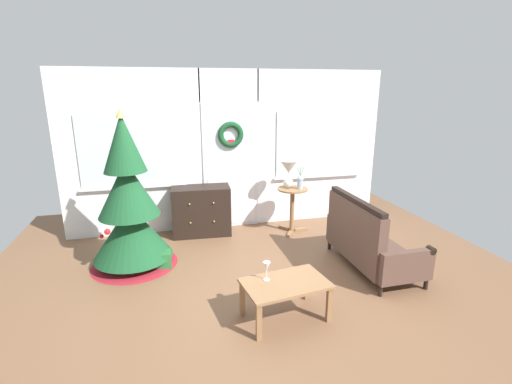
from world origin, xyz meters
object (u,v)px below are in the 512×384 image
(side_table, at_px, (292,201))
(wine_glass, at_px, (267,267))
(dresser_cabinet, at_px, (201,211))
(coffee_table, at_px, (285,287))
(settee_sofa, at_px, (367,241))
(gift_box, at_px, (163,260))
(flower_vase, at_px, (300,182))
(table_lamp, at_px, (289,170))
(christmas_tree, at_px, (130,210))

(side_table, bearing_deg, wine_glass, -115.75)
(dresser_cabinet, height_order, coffee_table, dresser_cabinet)
(settee_sofa, bearing_deg, wine_glass, -155.83)
(dresser_cabinet, height_order, gift_box, dresser_cabinet)
(dresser_cabinet, height_order, flower_vase, flower_vase)
(side_table, xyz_separation_m, wine_glass, (-1.02, -2.11, 0.03))
(table_lamp, height_order, flower_vase, table_lamp)
(wine_glass, bearing_deg, christmas_tree, 132.44)
(wine_glass, relative_size, gift_box, 0.93)
(christmas_tree, distance_m, side_table, 2.49)
(side_table, height_order, table_lamp, table_lamp)
(side_table, xyz_separation_m, coffee_table, (-0.85, -2.21, -0.17))
(side_table, relative_size, gift_box, 3.47)
(side_table, height_order, flower_vase, flower_vase)
(flower_vase, bearing_deg, christmas_tree, -168.10)
(table_lamp, xyz_separation_m, coffee_table, (-0.79, -2.25, -0.67))
(settee_sofa, relative_size, gift_box, 6.80)
(dresser_cabinet, distance_m, gift_box, 1.23)
(settee_sofa, height_order, table_lamp, table_lamp)
(christmas_tree, height_order, table_lamp, christmas_tree)
(side_table, bearing_deg, dresser_cabinet, 169.92)
(dresser_cabinet, relative_size, settee_sofa, 0.64)
(table_lamp, bearing_deg, wine_glass, -114.01)
(coffee_table, height_order, wine_glass, wine_glass)
(table_lamp, bearing_deg, flower_vase, -32.01)
(table_lamp, distance_m, flower_vase, 0.25)
(dresser_cabinet, distance_m, settee_sofa, 2.56)
(dresser_cabinet, xyz_separation_m, side_table, (1.42, -0.25, 0.13))
(dresser_cabinet, bearing_deg, gift_box, -121.06)
(dresser_cabinet, relative_size, gift_box, 4.38)
(side_table, relative_size, flower_vase, 2.09)
(flower_vase, distance_m, coffee_table, 2.40)
(christmas_tree, distance_m, flower_vase, 2.57)
(christmas_tree, relative_size, wine_glass, 10.45)
(wine_glass, distance_m, gift_box, 1.74)
(settee_sofa, bearing_deg, table_lamp, 111.18)
(table_lamp, height_order, coffee_table, table_lamp)
(table_lamp, bearing_deg, christmas_tree, -165.02)
(table_lamp, xyz_separation_m, wine_glass, (-0.96, -2.15, -0.47))
(gift_box, bearing_deg, dresser_cabinet, 58.94)
(side_table, bearing_deg, flower_vase, -30.96)
(christmas_tree, distance_m, dresser_cabinet, 1.35)
(christmas_tree, bearing_deg, flower_vase, 11.90)
(christmas_tree, bearing_deg, gift_box, -25.74)
(wine_glass, xyz_separation_m, gift_box, (-1.02, 1.34, -0.44))
(christmas_tree, relative_size, settee_sofa, 1.42)
(table_lamp, bearing_deg, side_table, -33.69)
(dresser_cabinet, bearing_deg, side_table, -10.08)
(flower_vase, bearing_deg, side_table, 149.04)
(dresser_cabinet, relative_size, coffee_table, 1.02)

